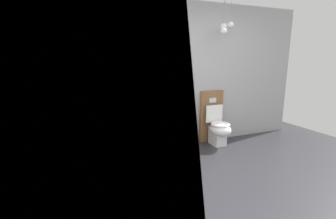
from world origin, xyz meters
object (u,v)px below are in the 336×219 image
toothbrush_cup (90,109)px  soap_dispenser (177,101)px  folded_hand_towel (168,109)px  vanity_sink_left (110,136)px  toilet (216,124)px  vanity_sink_right (167,129)px

toothbrush_cup → soap_dispenser: (1.52, 0.01, 0.02)m
soap_dispenser → folded_hand_towel: soap_dispenser is taller
vanity_sink_left → toilet: size_ratio=0.76×
vanity_sink_right → folded_hand_towel: size_ratio=3.46×
vanity_sink_left → toilet: bearing=0.3°
vanity_sink_left → vanity_sink_right: size_ratio=1.00×
vanity_sink_right → toothbrush_cup: bearing=172.2°
toilet → toothbrush_cup: size_ratio=4.81×
vanity_sink_left → soap_dispenser: 1.34m
vanity_sink_left → folded_hand_towel: bearing=-9.1°
vanity_sink_left → folded_hand_towel: folded_hand_towel is taller
vanity_sink_right → soap_dispenser: (0.28, 0.18, 0.44)m
vanity_sink_left → soap_dispenser: soap_dispenser is taller
toilet → folded_hand_towel: 1.13m
vanity_sink_right → toilet: (1.00, 0.01, -0.03)m
soap_dispenser → toothbrush_cup: bearing=-179.6°
toothbrush_cup → folded_hand_towel: bearing=-14.9°
vanity_sink_right → toilet: 1.00m
toothbrush_cup → folded_hand_towel: toothbrush_cup is taller
vanity_sink_left → toilet: 1.97m
vanity_sink_right → toothbrush_cup: size_ratio=3.67×
folded_hand_towel → soap_dispenser: bearing=46.0°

